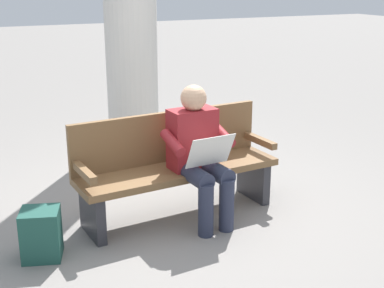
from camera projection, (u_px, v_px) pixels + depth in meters
The scene contains 4 objects.
ground_plane at pixel (179, 215), 4.74m from camera, with size 40.00×40.00×0.00m, color gray.
bench_near at pixel (175, 164), 4.66m from camera, with size 1.83×0.61×0.90m.
person_seated at pixel (199, 151), 4.46m from camera, with size 0.59×0.59×1.18m.
backpack at pixel (41, 234), 3.98m from camera, with size 0.35×0.36×0.39m.
Camera 1 is at (1.75, 3.96, 2.03)m, focal length 49.69 mm.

